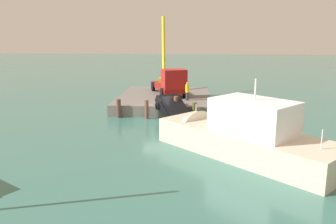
{
  "coord_description": "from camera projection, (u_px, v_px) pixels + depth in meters",
  "views": [
    {
      "loc": [
        27.92,
        3.05,
        7.07
      ],
      "look_at": [
        -0.69,
        0.81,
        0.6
      ],
      "focal_mm": 36.9,
      "sensor_mm": 36.0,
      "label": 1
    }
  ],
  "objects": [
    {
      "name": "dock_worker",
      "position": [
        187.0,
        91.0,
        32.35
      ],
      "size": [
        0.34,
        0.34,
        1.72
      ],
      "color": "#363636",
      "rests_on": "dock"
    },
    {
      "name": "dock",
      "position": [
        165.0,
        100.0,
        35.5
      ],
      "size": [
        11.67,
        9.13,
        1.0
      ],
      "primitive_type": "cube",
      "color": "slate",
      "rests_on": "ground"
    },
    {
      "name": "piling_far",
      "position": [
        176.0,
        108.0,
        29.11
      ],
      "size": [
        0.36,
        0.36,
        1.99
      ],
      "primitive_type": "cylinder",
      "color": "brown",
      "rests_on": "ground"
    },
    {
      "name": "moored_yacht",
      "position": [
        223.0,
        140.0,
        21.61
      ],
      "size": [
        11.74,
        12.11,
        6.14
      ],
      "color": "beige",
      "rests_on": "ground"
    },
    {
      "name": "piling_near",
      "position": [
        119.0,
        108.0,
        29.85
      ],
      "size": [
        0.39,
        0.39,
        1.62
      ],
      "primitive_type": "cylinder",
      "color": "#503932",
      "rests_on": "ground"
    },
    {
      "name": "ground",
      "position": [
        158.0,
        121.0,
        28.94
      ],
      "size": [
        200.0,
        200.0,
        0.0
      ],
      "primitive_type": "plane",
      "color": "#386B60"
    },
    {
      "name": "crane_truck",
      "position": [
        170.0,
        81.0,
        35.0
      ],
      "size": [
        9.46,
        4.22,
        8.15
      ],
      "color": "maroon",
      "rests_on": "dock"
    },
    {
      "name": "piling_mid",
      "position": [
        147.0,
        109.0,
        29.39
      ],
      "size": [
        0.33,
        0.33,
        1.66
      ],
      "primitive_type": "cylinder",
      "color": "brown",
      "rests_on": "ground"
    },
    {
      "name": "salvaged_car",
      "position": [
        176.0,
        113.0,
        28.74
      ],
      "size": [
        4.53,
        3.8,
        2.94
      ],
      "color": "black",
      "rests_on": "ground"
    },
    {
      "name": "piling_end",
      "position": [
        195.0,
        111.0,
        29.2
      ],
      "size": [
        0.41,
        0.41,
        1.46
      ],
      "primitive_type": "cylinder",
      "color": "#4E4E20",
      "rests_on": "ground"
    }
  ]
}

